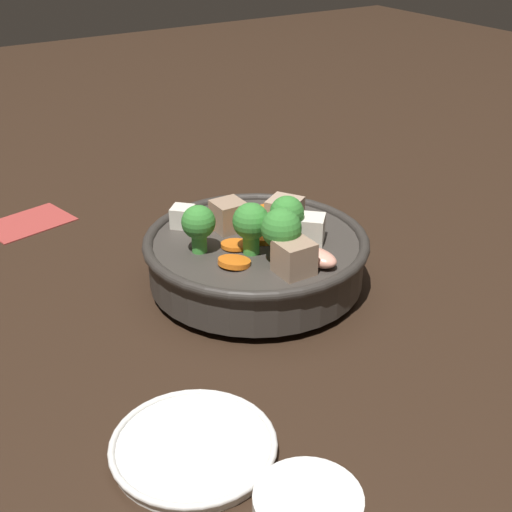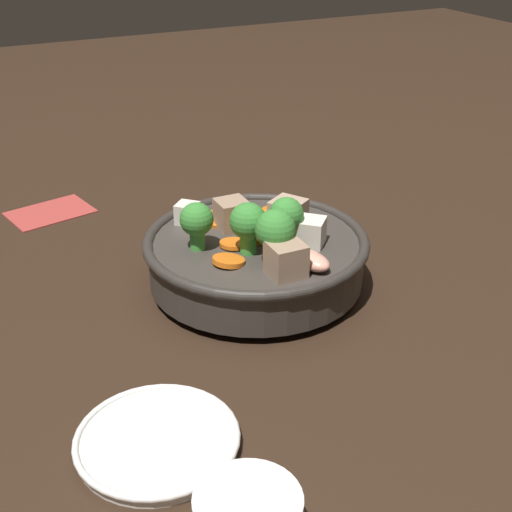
{
  "view_description": "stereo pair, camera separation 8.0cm",
  "coord_description": "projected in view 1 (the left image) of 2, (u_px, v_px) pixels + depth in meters",
  "views": [
    {
      "loc": [
        0.38,
        0.6,
        0.41
      ],
      "look_at": [
        0.0,
        0.0,
        0.04
      ],
      "focal_mm": 50.0,
      "sensor_mm": 36.0,
      "label": 1
    },
    {
      "loc": [
        0.31,
        0.64,
        0.41
      ],
      "look_at": [
        0.0,
        0.0,
        0.04
      ],
      "focal_mm": 50.0,
      "sensor_mm": 36.0,
      "label": 2
    }
  ],
  "objects": [
    {
      "name": "stirfry_bowl",
      "position": [
        257.0,
        253.0,
        0.8
      ],
      "size": [
        0.25,
        0.25,
        0.12
      ],
      "color": "#38332D",
      "rests_on": "ground_plane"
    },
    {
      "name": "ground_plane",
      "position": [
        256.0,
        286.0,
        0.82
      ],
      "size": [
        3.0,
        3.0,
        0.0
      ],
      "primitive_type": "plane",
      "color": "black"
    },
    {
      "name": "napkin",
      "position": [
        28.0,
        222.0,
        0.97
      ],
      "size": [
        0.12,
        0.1,
        0.0
      ],
      "color": "#A33833",
      "rests_on": "ground_plane"
    },
    {
      "name": "side_saucer",
      "position": [
        193.0,
        447.0,
        0.58
      ],
      "size": [
        0.14,
        0.14,
        0.01
      ],
      "color": "white",
      "rests_on": "ground_plane"
    }
  ]
}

